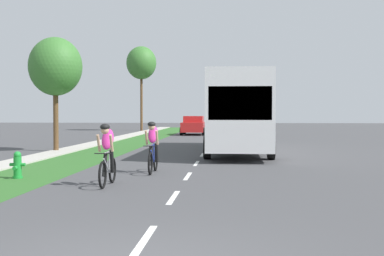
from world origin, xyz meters
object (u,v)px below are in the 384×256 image
Objects in this scene: cyclist_trailing at (153,147)px; bus_white at (238,109)px; sedan_red at (194,125)px; pickup_silver at (233,122)px; street_tree_near at (55,67)px; cyclist_lead at (107,154)px; fire_hydrant_green at (17,165)px; street_tree_far at (141,63)px.

cyclist_trailing is 9.01m from bus_white.
bus_white is at bearing -79.27° from sedan_red.
street_tree_near reaches higher than pickup_silver.
cyclist_lead is 0.32× the size of street_tree_near.
street_tree_near is at bearing 125.47° from cyclist_trailing.
pickup_silver is (6.12, 37.25, 0.46)m from fire_hydrant_green.
street_tree_far is at bearing 91.15° from street_tree_near.
bus_white is 27.21m from pickup_silver.
fire_hydrant_green is at bearing -156.78° from cyclist_trailing.
bus_white is (6.30, 10.06, 1.61)m from fire_hydrant_green.
cyclist_lead is at bearing -23.66° from fire_hydrant_green.
cyclist_lead is 11.89m from bus_white.
street_tree_near is at bearing -178.46° from bus_white.
pickup_silver is (3.19, 9.39, 0.06)m from sedan_red.
fire_hydrant_green is 0.09× the size of street_tree_far.
bus_white reaches higher than sedan_red.
pickup_silver is at bearing 71.24° from sedan_red.
fire_hydrant_green is 10.72m from street_tree_near.
street_tree_near reaches higher than bus_white.
fire_hydrant_green is 3.17m from cyclist_lead.
street_tree_far reaches higher than street_tree_near.
cyclist_trailing is 26.32m from sedan_red.
pickup_silver reaches higher than cyclist_lead.
bus_white is 1.40× the size of street_tree_far.
street_tree_near is (-5.17, 11.09, 3.17)m from cyclist_lead.
cyclist_lead reaches higher than fire_hydrant_green.
sedan_red is at bearing 89.90° from cyclist_lead.
sedan_red is at bearing -55.41° from street_tree_far.
street_tree_far is (-5.70, 37.46, 5.81)m from cyclist_lead.
street_tree_near is at bearing 115.01° from cyclist_lead.
sedan_red is at bearing 100.73° from bus_white.
fire_hydrant_green is 0.44× the size of cyclist_lead.
bus_white is (3.42, 11.32, 1.17)m from cyclist_lead.
street_tree_near is at bearing -106.18° from sedan_red.
street_tree_near is (-5.23, -18.02, 3.22)m from sedan_red.
street_tree_far is at bearing 98.66° from cyclist_lead.
street_tree_far is (-9.13, 26.14, 4.64)m from bus_white.
bus_white is 18.15m from sedan_red.
bus_white is 2.70× the size of sedan_red.
street_tree_far reaches higher than cyclist_trailing.
cyclist_trailing is 35.79m from pickup_silver.
cyclist_trailing is 35.72m from street_tree_far.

